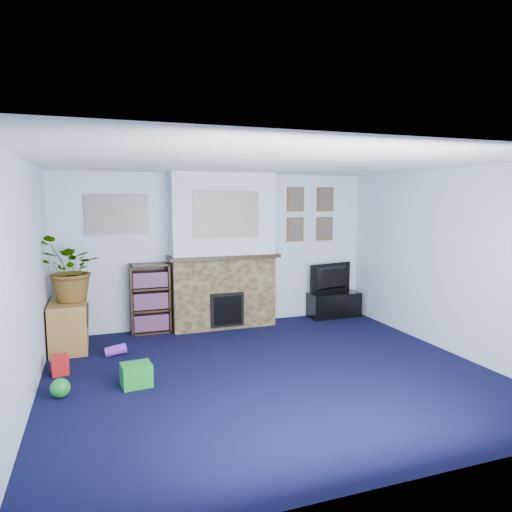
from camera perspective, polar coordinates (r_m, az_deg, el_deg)
name	(u,v)px	position (r m, az deg, el deg)	size (l,w,h in m)	color
floor	(270,372)	(5.47, 1.76, -14.34)	(5.00, 4.50, 0.01)	black
ceiling	(271,162)	(5.11, 1.87, 11.61)	(5.00, 4.50, 0.01)	white
wall_back	(220,250)	(7.28, -4.55, 0.76)	(5.00, 0.04, 2.40)	silver
wall_front	(391,319)	(3.20, 16.57, -7.61)	(5.00, 0.04, 2.40)	silver
wall_left	(25,284)	(4.86, -26.91, -3.11)	(0.04, 4.50, 2.40)	silver
wall_right	(449,261)	(6.48, 22.94, -0.55)	(0.04, 4.50, 2.40)	silver
chimney_breast	(223,252)	(7.08, -4.13, 0.46)	(1.72, 0.50, 2.40)	brown
collage_main	(226,214)	(6.84, -3.72, 5.24)	(1.00, 0.03, 0.68)	gray
collage_left	(117,214)	(6.99, -17.00, 4.99)	(0.90, 0.03, 0.58)	gray
portrait_tl	(295,199)	(7.65, 4.96, 7.07)	(0.30, 0.03, 0.40)	brown
portrait_tr	(325,199)	(7.89, 8.63, 7.01)	(0.30, 0.03, 0.40)	brown
portrait_bl	(295,229)	(7.66, 4.92, 3.33)	(0.30, 0.03, 0.40)	brown
portrait_br	(325,229)	(7.91, 8.57, 3.39)	(0.30, 0.03, 0.40)	brown
tv_stand	(334,304)	(7.96, 9.71, -5.90)	(0.88, 0.37, 0.42)	black
television	(334,278)	(7.89, 9.71, -2.75)	(0.86, 0.11, 0.50)	black
bookshelf	(150,300)	(7.05, -13.08, -5.36)	(0.58, 0.28, 1.05)	black
sideboard	(69,323)	(6.66, -22.35, -7.78)	(0.47, 0.84, 0.65)	olive
potted_plant	(70,269)	(6.47, -22.23, -1.53)	(0.79, 0.68, 0.87)	#26661E
mantel_clock	(224,250)	(7.04, -4.05, 0.71)	(0.11, 0.06, 0.15)	gold
mantel_candle	(245,249)	(7.13, -1.44, 0.89)	(0.05, 0.05, 0.15)	#B2BFC6
mantel_teddy	(186,252)	(6.91, -8.72, 0.49)	(0.14, 0.14, 0.14)	slate
mantel_can	(271,249)	(7.28, 1.83, 0.86)	(0.06, 0.06, 0.12)	red
green_crate	(136,373)	(5.22, -14.72, -14.00)	(0.31, 0.25, 0.25)	#198C26
toy_ball	(60,389)	(5.20, -23.28, -15.00)	(0.20, 0.20, 0.20)	#198C26
toy_block	(60,365)	(5.83, -23.33, -12.40)	(0.18, 0.18, 0.22)	red
toy_tube	(116,350)	(6.25, -17.10, -11.18)	(0.12, 0.12, 0.27)	purple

